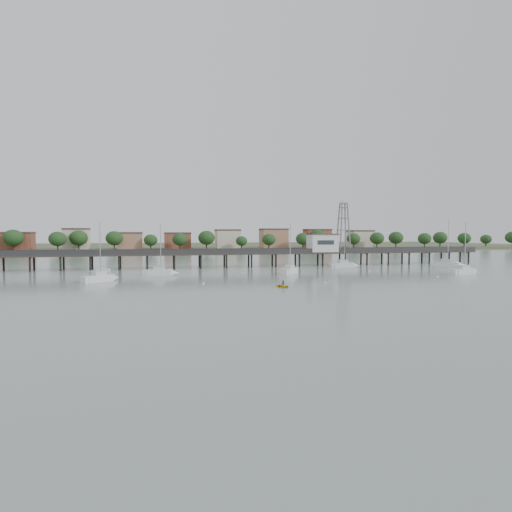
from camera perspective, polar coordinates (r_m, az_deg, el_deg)
The scene contains 15 objects.
ground_plane at distance 61.05m, azimuth 8.40°, elevation -5.78°, with size 500.00×500.00×0.00m, color slate.
pier at distance 118.29m, azimuth -2.44°, elevation 0.34°, with size 150.00×5.00×5.50m.
pier_building at distance 125.37m, azimuth 8.85°, elevation 1.77°, with size 8.40×5.40×5.30m.
lattice_tower at distance 127.96m, azimuth 11.57°, elevation 3.75°, with size 3.20×3.20×15.50m.
sailboat_a at distance 88.50m, azimuth -19.63°, elevation -2.77°, with size 6.88×6.33×12.08m.
sailboat_b at distance 97.17m, azimuth -12.18°, elevation -2.16°, with size 7.35×3.13×11.87m.
sailboat_d at distance 109.56m, azimuth 26.29°, elevation -1.83°, with size 7.83×3.66×12.54m.
sailboat_e at distance 130.30m, azimuth 24.62°, elevation -1.08°, with size 8.22×7.36×14.13m.
sailboat_c at distance 100.07m, azimuth 4.73°, elevation -1.96°, with size 6.46×6.90×12.19m.
sailboat_f at distance 119.86m, azimuth 12.05°, elevation -1.20°, with size 7.71×2.66×12.62m.
white_tender at distance 110.79m, azimuth -19.72°, elevation -1.79°, with size 3.32×1.86×1.22m.
yellow_dinghy at distance 74.56m, azimuth 3.63°, elevation -4.16°, with size 2.08×0.60×2.92m, color yellow.
dinghy_occupant at distance 74.56m, azimuth 3.63°, elevation -4.16°, with size 0.36×1.00×0.24m, color black.
mooring_buoys at distance 90.83m, azimuth 3.46°, elevation -2.82°, with size 71.47×23.93×0.39m.
far_shore at distance 296.58m, azimuth -8.99°, elevation 1.35°, with size 500.00×170.00×10.40m.
Camera 1 is at (-22.47, -56.00, 9.28)m, focal length 30.00 mm.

